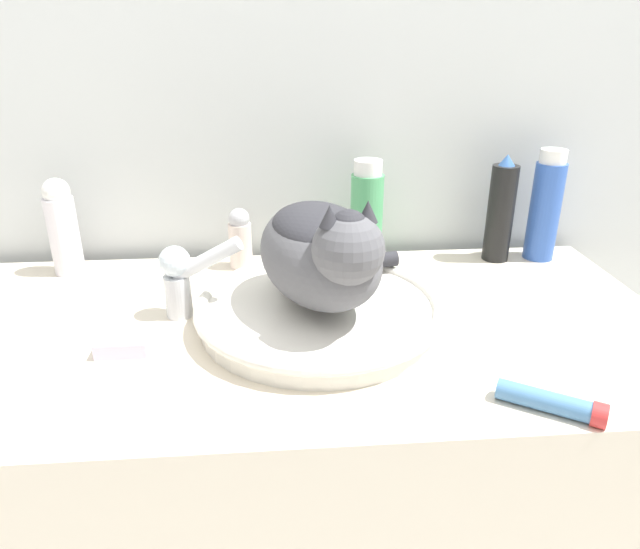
% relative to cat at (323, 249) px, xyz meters
% --- Properties ---
extents(wall_back, '(8.00, 0.05, 2.40)m').
position_rel_cat_xyz_m(wall_back, '(-0.06, 0.38, 0.26)').
color(wall_back, silver).
rests_on(wall_back, ground_plane).
extents(vanity_counter, '(1.28, 0.61, 0.81)m').
position_rel_cat_xyz_m(vanity_counter, '(-0.06, 0.02, -0.54)').
color(vanity_counter, beige).
rests_on(vanity_counter, ground_plane).
extents(sink_basin, '(0.40, 0.40, 0.04)m').
position_rel_cat_xyz_m(sink_basin, '(-0.00, 0.01, -0.11)').
color(sink_basin, white).
rests_on(sink_basin, vanity_counter).
extents(cat, '(0.28, 0.31, 0.19)m').
position_rel_cat_xyz_m(cat, '(0.00, 0.00, 0.00)').
color(cat, '#56565B').
rests_on(cat, sink_basin).
extents(faucet, '(0.14, 0.06, 0.15)m').
position_rel_cat_xyz_m(faucet, '(-0.22, 0.06, -0.06)').
color(faucet, silver).
rests_on(faucet, vanity_counter).
extents(deodorant_stick, '(0.05, 0.05, 0.12)m').
position_rel_cat_xyz_m(deodorant_stick, '(-0.14, 0.27, -0.07)').
color(deodorant_stick, silver).
rests_on(deodorant_stick, vanity_counter).
extents(mouthwash_bottle, '(0.06, 0.06, 0.21)m').
position_rel_cat_xyz_m(mouthwash_bottle, '(0.11, 0.27, -0.03)').
color(mouthwash_bottle, '#4CA366').
rests_on(mouthwash_bottle, vanity_counter).
extents(shampoo_bottle_tall, '(0.06, 0.06, 0.23)m').
position_rel_cat_xyz_m(shampoo_bottle_tall, '(0.48, 0.27, -0.02)').
color(shampoo_bottle_tall, '#335BB7').
rests_on(shampoo_bottle_tall, vanity_counter).
extents(hairspray_can_black, '(0.05, 0.05, 0.22)m').
position_rel_cat_xyz_m(hairspray_can_black, '(0.39, 0.27, -0.03)').
color(hairspray_can_black, black).
rests_on(hairspray_can_black, vanity_counter).
extents(lotion_bottle_white, '(0.06, 0.06, 0.19)m').
position_rel_cat_xyz_m(lotion_bottle_white, '(-0.48, 0.27, -0.04)').
color(lotion_bottle_white, silver).
rests_on(lotion_bottle_white, vanity_counter).
extents(cream_tube, '(0.13, 0.10, 0.03)m').
position_rel_cat_xyz_m(cream_tube, '(0.27, -0.25, -0.12)').
color(cream_tube, '#4C7FB2').
rests_on(cream_tube, vanity_counter).
extents(soap_bar, '(0.08, 0.04, 0.02)m').
position_rel_cat_xyz_m(soap_bar, '(-0.30, -0.06, -0.12)').
color(soap_bar, silver).
rests_on(soap_bar, vanity_counter).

